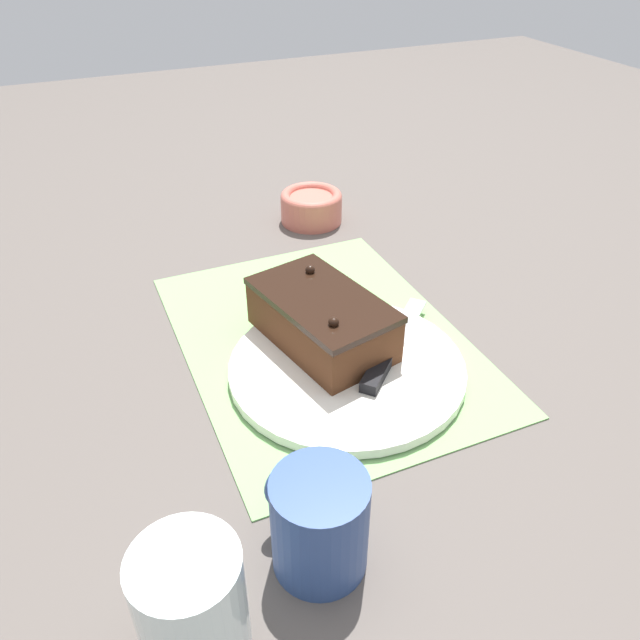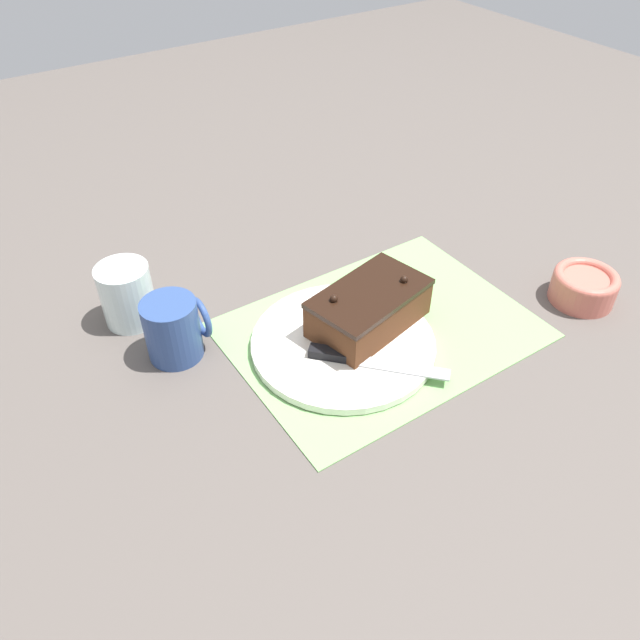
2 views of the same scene
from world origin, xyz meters
name	(u,v)px [view 2 (image 2 of 2)]	position (x,y,z in m)	size (l,w,h in m)	color
ground_plane	(381,330)	(0.00, 0.00, 0.00)	(3.00, 3.00, 0.00)	#544C47
placemat_woven	(381,329)	(0.00, 0.00, 0.00)	(0.46, 0.34, 0.00)	#7AB266
cake_plate	(342,342)	(-0.07, 0.00, 0.01)	(0.28, 0.28, 0.01)	white
chocolate_cake	(369,308)	(-0.02, 0.01, 0.05)	(0.20, 0.14, 0.07)	#512D19
serving_knife	(354,358)	(-0.09, -0.05, 0.02)	(0.16, 0.16, 0.01)	black
drinking_glass	(127,295)	(-0.32, 0.24, 0.05)	(0.08, 0.08, 0.10)	silver
small_bowl	(584,286)	(0.32, -0.12, 0.03)	(0.10, 0.10, 0.05)	#C66656
coffee_mug	(174,329)	(-0.29, 0.13, 0.05)	(0.09, 0.08, 0.10)	navy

